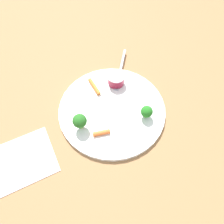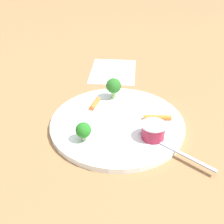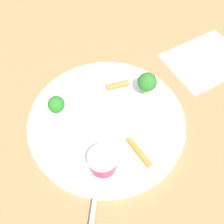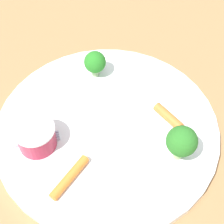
{
  "view_description": "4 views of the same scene",
  "coord_description": "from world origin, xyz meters",
  "px_view_note": "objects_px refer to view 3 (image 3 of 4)",
  "views": [
    {
      "loc": [
        0.25,
        -0.18,
        0.51
      ],
      "look_at": [
        0.02,
        -0.01,
        0.03
      ],
      "focal_mm": 35.34,
      "sensor_mm": 36.0,
      "label": 1
    },
    {
      "loc": [
        0.05,
        0.49,
        0.37
      ],
      "look_at": [
        0.01,
        -0.01,
        0.03
      ],
      "focal_mm": 46.71,
      "sensor_mm": 36.0,
      "label": 2
    },
    {
      "loc": [
        -0.22,
        0.17,
        0.46
      ],
      "look_at": [
        -0.0,
        -0.01,
        0.03
      ],
      "focal_mm": 47.19,
      "sensor_mm": 36.0,
      "label": 3
    },
    {
      "loc": [
        -0.21,
        -0.12,
        0.36
      ],
      "look_at": [
        0.02,
        0.0,
        0.02
      ],
      "focal_mm": 54.0,
      "sensor_mm": 36.0,
      "label": 4
    }
  ],
  "objects_px": {
    "napkin": "(206,60)",
    "carrot_stick_1": "(137,154)",
    "plate": "(107,122)",
    "fork": "(95,196)",
    "broccoli_floret_0": "(56,105)",
    "carrot_stick_0": "(118,85)",
    "sauce_cup": "(103,161)",
    "broccoli_floret_1": "(147,82)"
  },
  "relations": [
    {
      "from": "broccoli_floret_0",
      "to": "carrot_stick_1",
      "type": "distance_m",
      "value": 0.16
    },
    {
      "from": "sauce_cup",
      "to": "carrot_stick_1",
      "type": "bearing_deg",
      "value": -111.53
    },
    {
      "from": "sauce_cup",
      "to": "fork",
      "type": "height_order",
      "value": "sauce_cup"
    },
    {
      "from": "plate",
      "to": "napkin",
      "type": "bearing_deg",
      "value": -92.64
    },
    {
      "from": "carrot_stick_0",
      "to": "broccoli_floret_0",
      "type": "bearing_deg",
      "value": 78.31
    },
    {
      "from": "carrot_stick_0",
      "to": "fork",
      "type": "height_order",
      "value": "carrot_stick_0"
    },
    {
      "from": "sauce_cup",
      "to": "fork",
      "type": "relative_size",
      "value": 0.39
    },
    {
      "from": "sauce_cup",
      "to": "napkin",
      "type": "distance_m",
      "value": 0.32
    },
    {
      "from": "plate",
      "to": "carrot_stick_1",
      "type": "bearing_deg",
      "value": 176.84
    },
    {
      "from": "sauce_cup",
      "to": "broccoli_floret_0",
      "type": "height_order",
      "value": "broccoli_floret_0"
    },
    {
      "from": "plate",
      "to": "broccoli_floret_1",
      "type": "xyz_separation_m",
      "value": [
        0.0,
        -0.1,
        0.04
      ]
    },
    {
      "from": "carrot_stick_0",
      "to": "fork",
      "type": "relative_size",
      "value": 0.35
    },
    {
      "from": "broccoli_floret_1",
      "to": "fork",
      "type": "bearing_deg",
      "value": 116.23
    },
    {
      "from": "carrot_stick_0",
      "to": "napkin",
      "type": "bearing_deg",
      "value": -106.27
    },
    {
      "from": "carrot_stick_1",
      "to": "plate",
      "type": "bearing_deg",
      "value": -3.16
    },
    {
      "from": "plate",
      "to": "broccoli_floret_0",
      "type": "xyz_separation_m",
      "value": [
        0.07,
        0.06,
        0.03
      ]
    },
    {
      "from": "broccoli_floret_1",
      "to": "plate",
      "type": "bearing_deg",
      "value": 90.17
    },
    {
      "from": "plate",
      "to": "broccoli_floret_0",
      "type": "bearing_deg",
      "value": 39.06
    },
    {
      "from": "plate",
      "to": "sauce_cup",
      "type": "height_order",
      "value": "sauce_cup"
    },
    {
      "from": "plate",
      "to": "napkin",
      "type": "relative_size",
      "value": 1.77
    },
    {
      "from": "plate",
      "to": "napkin",
      "type": "height_order",
      "value": "plate"
    },
    {
      "from": "broccoli_floret_0",
      "to": "carrot_stick_0",
      "type": "bearing_deg",
      "value": -101.69
    },
    {
      "from": "sauce_cup",
      "to": "napkin",
      "type": "relative_size",
      "value": 0.3
    },
    {
      "from": "sauce_cup",
      "to": "fork",
      "type": "xyz_separation_m",
      "value": [
        -0.03,
        0.04,
        -0.01
      ]
    },
    {
      "from": "broccoli_floret_1",
      "to": "carrot_stick_0",
      "type": "bearing_deg",
      "value": 34.83
    },
    {
      "from": "broccoli_floret_1",
      "to": "carrot_stick_0",
      "type": "height_order",
      "value": "broccoli_floret_1"
    },
    {
      "from": "carrot_stick_1",
      "to": "napkin",
      "type": "bearing_deg",
      "value": -74.45
    },
    {
      "from": "carrot_stick_0",
      "to": "napkin",
      "type": "xyz_separation_m",
      "value": [
        -0.06,
        -0.19,
        -0.02
      ]
    },
    {
      "from": "plate",
      "to": "carrot_stick_0",
      "type": "height_order",
      "value": "carrot_stick_0"
    },
    {
      "from": "broccoli_floret_0",
      "to": "sauce_cup",
      "type": "bearing_deg",
      "value": 178.91
    },
    {
      "from": "napkin",
      "to": "carrot_stick_1",
      "type": "bearing_deg",
      "value": 105.55
    },
    {
      "from": "broccoli_floret_1",
      "to": "napkin",
      "type": "relative_size",
      "value": 0.32
    },
    {
      "from": "broccoli_floret_1",
      "to": "carrot_stick_0",
      "type": "xyz_separation_m",
      "value": [
        0.04,
        0.03,
        -0.03
      ]
    },
    {
      "from": "carrot_stick_1",
      "to": "fork",
      "type": "xyz_separation_m",
      "value": [
        -0.01,
        0.09,
        -0.0
      ]
    },
    {
      "from": "carrot_stick_1",
      "to": "fork",
      "type": "relative_size",
      "value": 0.48
    },
    {
      "from": "plate",
      "to": "carrot_stick_0",
      "type": "bearing_deg",
      "value": -54.97
    },
    {
      "from": "broccoli_floret_1",
      "to": "fork",
      "type": "xyz_separation_m",
      "value": [
        -0.1,
        0.19,
        -0.03
      ]
    },
    {
      "from": "plate",
      "to": "sauce_cup",
      "type": "bearing_deg",
      "value": 137.11
    },
    {
      "from": "fork",
      "to": "napkin",
      "type": "distance_m",
      "value": 0.37
    },
    {
      "from": "broccoli_floret_0",
      "to": "broccoli_floret_1",
      "type": "bearing_deg",
      "value": -114.63
    },
    {
      "from": "carrot_stick_0",
      "to": "sauce_cup",
      "type": "bearing_deg",
      "value": 131.4
    },
    {
      "from": "broccoli_floret_0",
      "to": "fork",
      "type": "height_order",
      "value": "broccoli_floret_0"
    }
  ]
}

